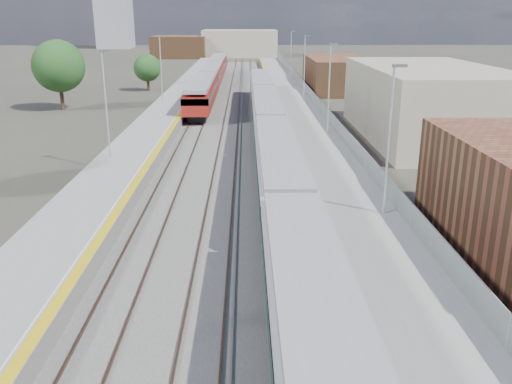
{
  "coord_description": "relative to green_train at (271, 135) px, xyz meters",
  "views": [
    {
      "loc": [
        -0.43,
        -3.98,
        10.66
      ],
      "look_at": [
        0.06,
        21.96,
        2.2
      ],
      "focal_mm": 38.0,
      "sensor_mm": 36.0,
      "label": 1
    }
  ],
  "objects": [
    {
      "name": "ground",
      "position": [
        -1.5,
        13.62,
        -2.08
      ],
      "size": [
        320.0,
        320.0,
        0.0
      ],
      "primitive_type": "plane",
      "color": "#47443A",
      "rests_on": "ground"
    },
    {
      "name": "ballast_bed",
      "position": [
        -3.75,
        16.12,
        -2.05
      ],
      "size": [
        10.5,
        155.0,
        0.06
      ],
      "primitive_type": "cube",
      "color": "#565451",
      "rests_on": "ground"
    },
    {
      "name": "tracks",
      "position": [
        -3.15,
        17.79,
        -1.98
      ],
      "size": [
        8.96,
        160.0,
        0.17
      ],
      "color": "#4C3323",
      "rests_on": "ground"
    },
    {
      "name": "platform_right",
      "position": [
        3.78,
        16.11,
        -1.55
      ],
      "size": [
        4.7,
        155.0,
        8.52
      ],
      "color": "slate",
      "rests_on": "ground"
    },
    {
      "name": "platform_left",
      "position": [
        -10.55,
        16.11,
        -1.56
      ],
      "size": [
        4.3,
        155.0,
        8.52
      ],
      "color": "slate",
      "rests_on": "ground"
    },
    {
      "name": "buildings",
      "position": [
        -19.62,
        102.22,
        8.62
      ],
      "size": [
        72.0,
        185.5,
        40.0
      ],
      "color": "brown",
      "rests_on": "ground"
    },
    {
      "name": "green_train",
      "position": [
        0.0,
        0.0,
        0.0
      ],
      "size": [
        2.69,
        74.85,
        2.96
      ],
      "color": "black",
      "rests_on": "ground"
    },
    {
      "name": "red_train",
      "position": [
        -7.0,
        41.75,
        0.0
      ],
      "size": [
        2.79,
        56.68,
        3.53
      ],
      "color": "black",
      "rests_on": "ground"
    },
    {
      "name": "tree_b",
      "position": [
        -23.64,
        24.19,
        3.03
      ],
      "size": [
        5.99,
        5.99,
        8.12
      ],
      "color": "#382619",
      "rests_on": "ground"
    },
    {
      "name": "tree_c",
      "position": [
        -16.41,
        41.22,
        1.28
      ],
      "size": [
        3.95,
        3.95,
        5.36
      ],
      "color": "#382619",
      "rests_on": "ground"
    },
    {
      "name": "tree_d",
      "position": [
        20.75,
        36.38,
        1.26
      ],
      "size": [
        3.92,
        3.92,
        5.32
      ],
      "color": "#382619",
      "rests_on": "ground"
    }
  ]
}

